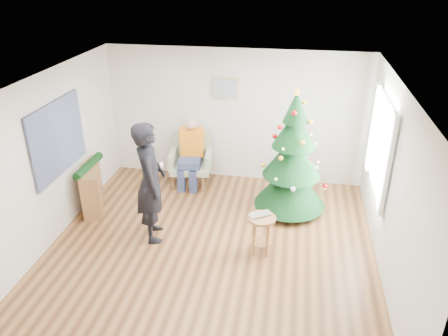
% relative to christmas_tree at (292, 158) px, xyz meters
% --- Properties ---
extents(floor, '(5.00, 5.00, 0.00)m').
position_rel_christmas_tree_xyz_m(floor, '(-1.15, -1.36, -1.01)').
color(floor, brown).
rests_on(floor, ground).
extents(ceiling, '(5.00, 5.00, 0.00)m').
position_rel_christmas_tree_xyz_m(ceiling, '(-1.15, -1.36, 1.59)').
color(ceiling, white).
rests_on(ceiling, wall_back).
extents(wall_back, '(5.00, 0.00, 5.00)m').
position_rel_christmas_tree_xyz_m(wall_back, '(-1.15, 1.14, 0.29)').
color(wall_back, silver).
rests_on(wall_back, floor).
extents(wall_front, '(5.00, 0.00, 5.00)m').
position_rel_christmas_tree_xyz_m(wall_front, '(-1.15, -3.86, 0.29)').
color(wall_front, silver).
rests_on(wall_front, floor).
extents(wall_left, '(0.00, 5.00, 5.00)m').
position_rel_christmas_tree_xyz_m(wall_left, '(-3.65, -1.36, 0.29)').
color(wall_left, silver).
rests_on(wall_left, floor).
extents(wall_right, '(0.00, 5.00, 5.00)m').
position_rel_christmas_tree_xyz_m(wall_right, '(1.35, -1.36, 0.29)').
color(wall_right, silver).
rests_on(wall_right, floor).
extents(window_panel, '(0.04, 1.30, 1.40)m').
position_rel_christmas_tree_xyz_m(window_panel, '(1.32, -0.36, 0.49)').
color(window_panel, white).
rests_on(window_panel, wall_right).
extents(curtains, '(0.05, 1.75, 1.50)m').
position_rel_christmas_tree_xyz_m(curtains, '(1.29, -0.36, 0.49)').
color(curtains, white).
rests_on(curtains, wall_right).
extents(christmas_tree, '(1.25, 1.25, 2.25)m').
position_rel_christmas_tree_xyz_m(christmas_tree, '(0.00, 0.00, 0.00)').
color(christmas_tree, '#3F2816').
rests_on(christmas_tree, floor).
extents(stool, '(0.42, 0.42, 0.63)m').
position_rel_christmas_tree_xyz_m(stool, '(-0.38, -1.34, -0.69)').
color(stool, brown).
rests_on(stool, floor).
extents(laptop, '(0.41, 0.38, 0.03)m').
position_rel_christmas_tree_xyz_m(laptop, '(-0.38, -1.34, -0.37)').
color(laptop, silver).
rests_on(laptop, stool).
extents(armchair, '(0.87, 0.81, 1.03)m').
position_rel_christmas_tree_xyz_m(armchair, '(-1.95, 0.71, -0.63)').
color(armchair, '#94A585').
rests_on(armchair, floor).
extents(seated_person, '(0.48, 0.67, 1.34)m').
position_rel_christmas_tree_xyz_m(seated_person, '(-1.94, 0.65, -0.32)').
color(seated_person, navy).
rests_on(seated_person, armchair).
extents(standing_man, '(0.68, 0.83, 1.95)m').
position_rel_christmas_tree_xyz_m(standing_man, '(-2.11, -1.19, -0.04)').
color(standing_man, black).
rests_on(standing_man, floor).
extents(game_controller, '(0.08, 0.13, 0.04)m').
position_rel_christmas_tree_xyz_m(game_controller, '(-1.91, -1.22, 0.29)').
color(game_controller, white).
rests_on(game_controller, standing_man).
extents(console, '(0.67, 1.04, 0.80)m').
position_rel_christmas_tree_xyz_m(console, '(-3.48, -0.50, -0.61)').
color(console, brown).
rests_on(console, floor).
extents(garland, '(0.14, 0.90, 0.14)m').
position_rel_christmas_tree_xyz_m(garland, '(-3.48, -0.50, -0.19)').
color(garland, black).
rests_on(garland, console).
extents(tapestry, '(0.03, 1.50, 1.15)m').
position_rel_christmas_tree_xyz_m(tapestry, '(-3.61, -1.06, 0.54)').
color(tapestry, black).
rests_on(tapestry, wall_left).
extents(framed_picture, '(0.52, 0.05, 0.42)m').
position_rel_christmas_tree_xyz_m(framed_picture, '(-1.35, 1.11, 0.84)').
color(framed_picture, tan).
rests_on(framed_picture, wall_back).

